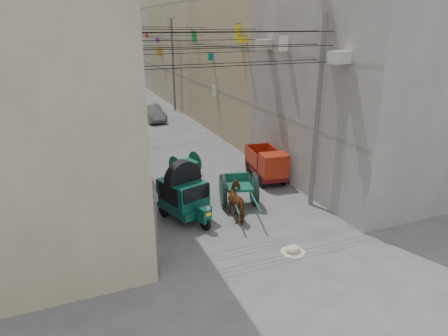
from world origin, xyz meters
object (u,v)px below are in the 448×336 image
second_cart (185,164)px  distant_car_green (107,88)px  distant_car_white (109,115)px  auto_rickshaw (184,193)px  mini_truck (268,167)px  feed_sack (293,249)px  distant_car_grey (152,113)px  horse (239,202)px  tonga_cart (239,190)px

second_cart → distant_car_green: distant_car_green is taller
distant_car_white → auto_rickshaw: bearing=98.5°
mini_truck → distant_car_white: bearing=117.1°
distant_car_white → mini_truck: bearing=116.2°
distant_car_white → feed_sack: bearing=105.1°
second_cart → distant_car_grey: (1.18, 13.14, 0.03)m
horse → distant_car_white: bearing=-80.1°
auto_rickshaw → second_cart: (1.51, 4.76, -0.50)m
tonga_cart → mini_truck: size_ratio=1.11×
second_cart → feed_sack: size_ratio=2.99×
tonga_cart → second_cart: size_ratio=2.18×
mini_truck → distant_car_grey: (-2.42, 15.62, -0.15)m
mini_truck → distant_car_green: bearing=105.1°
distant_car_green → second_cart: bearing=98.0°
second_cart → distant_car_white: (-2.19, 13.63, 0.01)m
mini_truck → feed_sack: size_ratio=5.85×
tonga_cart → horse: 1.19m
mini_truck → horse: (-3.04, -3.14, -0.08)m
feed_sack → second_cart: bearing=98.0°
feed_sack → distant_car_green: (-1.81, 37.11, 0.49)m
tonga_cart → distant_car_white: bearing=114.4°
tonga_cart → distant_car_white: (-3.23, 18.17, -0.14)m
second_cart → distant_car_white: bearing=82.6°
auto_rickshaw → horse: bearing=-41.4°
auto_rickshaw → mini_truck: size_ratio=0.90×
horse → auto_rickshaw: bearing=-21.1°
feed_sack → distant_car_grey: size_ratio=0.13×
tonga_cart → distant_car_green: bearing=107.1°
second_cart → feed_sack: second_cart is taller
distant_car_green → auto_rickshaw: bearing=95.3°
horse → mini_truck: bearing=-132.3°
horse → second_cart: bearing=-82.5°
second_cart → distant_car_grey: bearing=68.3°
mini_truck → feed_sack: bearing=-103.3°
mini_truck → distant_car_green: mini_truck is taller
mini_truck → second_cart: mini_truck is taller
tonga_cart → second_cart: tonga_cart is taller
distant_car_grey → distant_car_green: size_ratio=0.92×
auto_rickshaw → second_cart: bearing=53.8°
distant_car_white → distant_car_green: bearing=-89.8°
mini_truck → distant_car_green: 31.12m
second_cart → tonga_cart: bearing=-93.7°
auto_rickshaw → feed_sack: auto_rickshaw is taller
second_cart → distant_car_white: distant_car_white is taller
auto_rickshaw → second_cart: 5.01m
mini_truck → feed_sack: 6.74m
auto_rickshaw → tonga_cart: 2.58m
mini_truck → horse: bearing=-126.7°
auto_rickshaw → horse: (2.07, -0.87, -0.39)m
tonga_cart → distant_car_white: 18.46m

